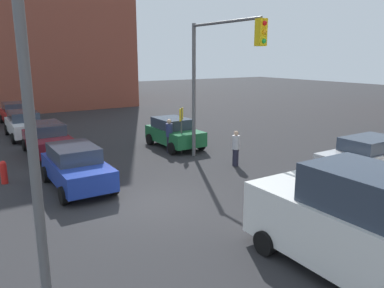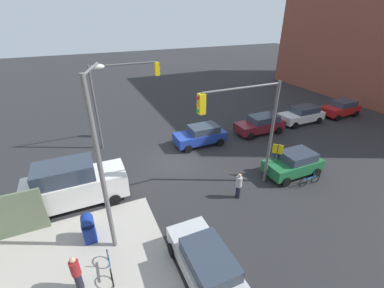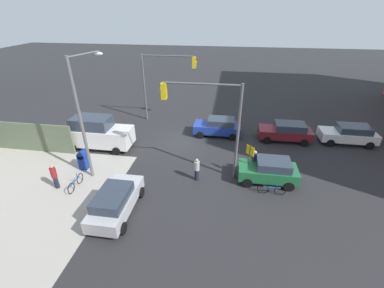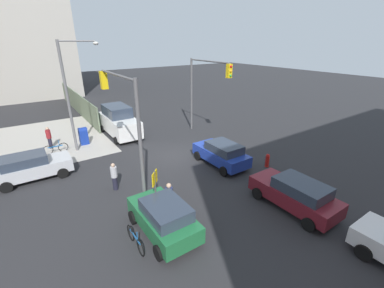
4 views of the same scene
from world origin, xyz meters
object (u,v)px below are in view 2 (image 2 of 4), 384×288
(bicycle_leaning_on_fence, at_px, (110,267))
(sedan_green, at_px, (294,163))
(pedestrian_walking_north, at_px, (239,185))
(street_lamp_corner, at_px, (100,155))
(fire_hydrant, at_px, (209,125))
(bicycle_at_crosswalk, at_px, (309,180))
(pedestrian_waiting, at_px, (275,159))
(van_white_delivery, at_px, (74,184))
(traffic_signal_nw_corner, at_px, (247,119))
(mailbox_blue, at_px, (89,228))
(sedan_silver, at_px, (206,263))
(pedestrian_crossing, at_px, (76,273))
(traffic_signal_se_corner, at_px, (121,89))
(coupe_white, at_px, (302,115))
(sedan_red, at_px, (341,108))
(coupe_maroon, at_px, (260,124))
(hatchback_blue, at_px, (201,135))

(bicycle_leaning_on_fence, bearing_deg, sedan_green, -168.14)
(sedan_green, height_order, pedestrian_walking_north, pedestrian_walking_north)
(street_lamp_corner, relative_size, fire_hydrant, 8.51)
(bicycle_at_crosswalk, bearing_deg, pedestrian_waiting, -65.48)
(van_white_delivery, bearing_deg, traffic_signal_nw_corner, 163.71)
(sedan_green, bearing_deg, street_lamp_corner, 4.06)
(mailbox_blue, bearing_deg, fire_hydrant, -140.60)
(sedan_green, bearing_deg, bicycle_leaning_on_fence, 11.86)
(sedan_silver, bearing_deg, pedestrian_crossing, -18.47)
(traffic_signal_se_corner, relative_size, coupe_white, 1.46)
(bicycle_at_crosswalk, bearing_deg, fire_hydrant, -79.97)
(street_lamp_corner, xyz_separation_m, coupe_white, (-19.12, -7.43, -3.86))
(bicycle_leaning_on_fence, bearing_deg, sedan_silver, 153.26)
(fire_hydrant, xyz_separation_m, sedan_red, (-14.21, 2.45, 0.36))
(coupe_maroon, xyz_separation_m, pedestrian_crossing, (15.65, 9.10, 0.07))
(hatchback_blue, distance_m, coupe_maroon, 5.86)
(sedan_silver, bearing_deg, coupe_maroon, -135.54)
(sedan_red, bearing_deg, street_lamp_corner, 16.49)
(pedestrian_walking_north, bearing_deg, fire_hydrant, -108.92)
(sedan_silver, distance_m, coupe_white, 19.46)
(sedan_silver, distance_m, van_white_delivery, 8.54)
(sedan_silver, bearing_deg, traffic_signal_se_corner, -88.09)
(traffic_signal_nw_corner, relative_size, mailbox_blue, 4.55)
(street_lamp_corner, relative_size, sedan_silver, 1.87)
(pedestrian_crossing, bearing_deg, fire_hydrant, -32.51)
(coupe_white, height_order, pedestrian_walking_north, pedestrian_walking_north)
(coupe_maroon, bearing_deg, street_lamp_corner, 27.15)
(traffic_signal_se_corner, relative_size, fire_hydrant, 6.91)
(hatchback_blue, xyz_separation_m, sedan_red, (-16.21, 0.11, -0.00))
(mailbox_blue, distance_m, bicycle_leaning_on_fence, 2.32)
(street_lamp_corner, xyz_separation_m, van_white_delivery, (1.54, -3.65, -3.42))
(sedan_green, height_order, bicycle_leaning_on_fence, sedan_green)
(mailbox_blue, bearing_deg, traffic_signal_nw_corner, -176.75)
(sedan_red, height_order, bicycle_leaning_on_fence, sedan_red)
(sedan_red, bearing_deg, pedestrian_waiting, 22.48)
(mailbox_blue, xyz_separation_m, pedestrian_walking_north, (-8.20, 0.20, 0.09))
(sedan_green, bearing_deg, coupe_white, -137.96)
(hatchback_blue, distance_m, pedestrian_crossing, 13.47)
(van_white_delivery, bearing_deg, pedestrian_walking_north, 158.49)
(pedestrian_walking_north, bearing_deg, pedestrian_crossing, 12.81)
(coupe_maroon, relative_size, coupe_white, 0.99)
(street_lamp_corner, distance_m, hatchback_blue, 11.56)
(street_lamp_corner, distance_m, sedan_green, 12.46)
(mailbox_blue, relative_size, bicycle_at_crosswalk, 0.82)
(street_lamp_corner, bearing_deg, bicycle_leaning_on_fence, 73.81)
(fire_hydrant, relative_size, pedestrian_crossing, 0.54)
(mailbox_blue, xyz_separation_m, hatchback_blue, (-9.19, -6.85, 0.08))
(sedan_silver, xyz_separation_m, van_white_delivery, (4.58, -7.19, 0.44))
(coupe_maroon, height_order, sedan_red, same)
(pedestrian_waiting, distance_m, bicycle_at_crosswalk, 2.49)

